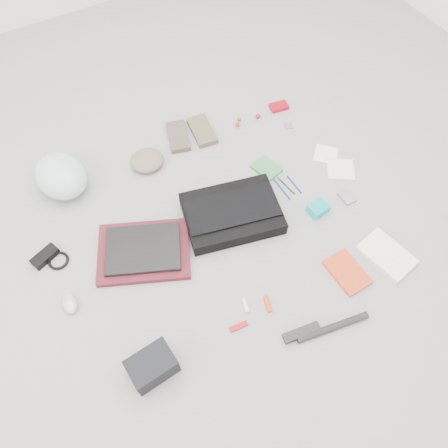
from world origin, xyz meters
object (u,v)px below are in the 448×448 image
messenger_bag (232,214)px  laptop (143,249)px  bike_helmet (61,176)px  camera_bag (152,366)px  accordion_wallet (318,209)px  book_red (347,272)px

messenger_bag → laptop: size_ratio=1.33×
messenger_bag → bike_helmet: (-0.62, 0.57, 0.05)m
bike_helmet → camera_bag: size_ratio=1.66×
bike_helmet → camera_bag: bike_helmet is taller
bike_helmet → accordion_wallet: size_ratio=3.23×
laptop → accordion_wallet: bearing=10.1°
accordion_wallet → bike_helmet: bearing=137.3°
camera_bag → bike_helmet: bearing=85.9°
messenger_bag → bike_helmet: 0.84m
messenger_bag → accordion_wallet: 0.41m
camera_bag → accordion_wallet: (0.99, 0.29, -0.03)m
bike_helmet → messenger_bag: bearing=-53.7°
bike_helmet → book_red: 1.41m
bike_helmet → camera_bag: (0.00, -1.02, -0.03)m
laptop → book_red: 0.91m
laptop → bike_helmet: bearing=133.1°
laptop → book_red: bearing=-11.9°
accordion_wallet → camera_bag: bearing=-170.0°
messenger_bag → book_red: 0.58m
camera_bag → book_red: 0.91m
bike_helmet → book_red: bearing=-60.7°
accordion_wallet → laptop: bearing=159.8°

